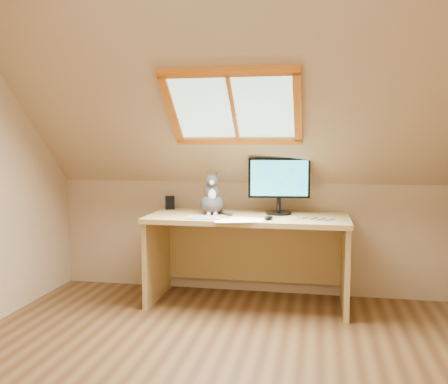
# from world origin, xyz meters

# --- Properties ---
(ground) EXTENTS (3.50, 3.50, 0.00)m
(ground) POSITION_xyz_m (0.00, 0.00, 0.00)
(ground) COLOR brown
(ground) RESTS_ON ground
(room_shell) EXTENTS (3.52, 3.52, 2.41)m
(room_shell) POSITION_xyz_m (0.00, -0.09, 1.43)
(room_shell) COLOR tan
(room_shell) RESTS_ON ground
(desk) EXTENTS (1.66, 0.72, 0.76)m
(desk) POSITION_xyz_m (0.07, 1.45, 0.53)
(desk) COLOR tan
(desk) RESTS_ON ground
(monitor) EXTENTS (0.52, 0.22, 0.48)m
(monitor) POSITION_xyz_m (0.31, 1.50, 1.03)
(monitor) COLOR black
(monitor) RESTS_ON desk
(cat) EXTENTS (0.24, 0.28, 0.37)m
(cat) POSITION_xyz_m (-0.24, 1.40, 0.89)
(cat) COLOR #443F3C
(cat) RESTS_ON desk
(desk_speaker) EXTENTS (0.10, 0.10, 0.12)m
(desk_speaker) POSITION_xyz_m (-0.68, 1.63, 0.81)
(desk_speaker) COLOR black
(desk_speaker) RESTS_ON desk
(graphics_tablet) EXTENTS (0.28, 0.21, 0.01)m
(graphics_tablet) POSITION_xyz_m (-0.26, 1.16, 0.76)
(graphics_tablet) COLOR #B2B2B7
(graphics_tablet) RESTS_ON desk
(mouse) EXTENTS (0.09, 0.12, 0.03)m
(mouse) POSITION_xyz_m (0.26, 1.17, 0.77)
(mouse) COLOR black
(mouse) RESTS_ON desk
(papers) EXTENTS (0.33, 0.27, 0.00)m
(papers) POSITION_xyz_m (0.06, 1.12, 0.76)
(papers) COLOR white
(papers) RESTS_ON desk
(cables) EXTENTS (0.51, 0.26, 0.01)m
(cables) POSITION_xyz_m (0.54, 1.26, 0.76)
(cables) COLOR silver
(cables) RESTS_ON desk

